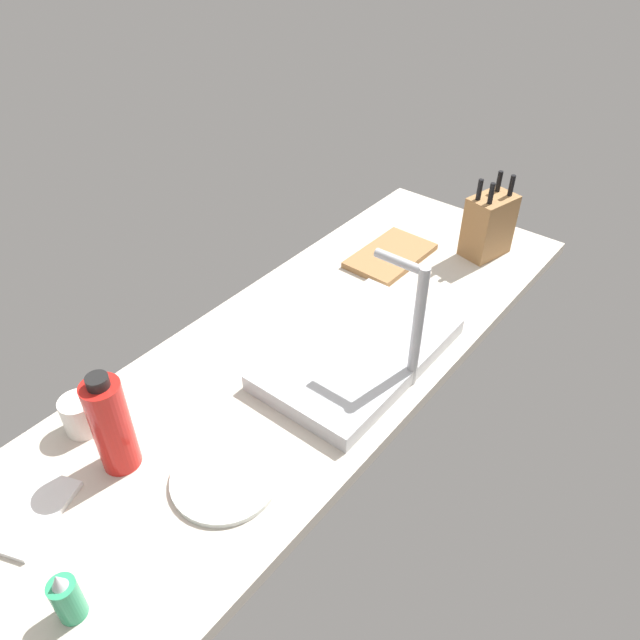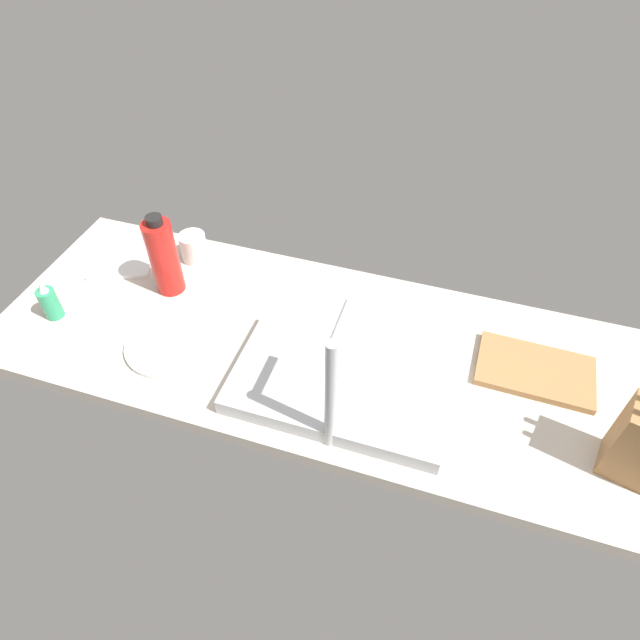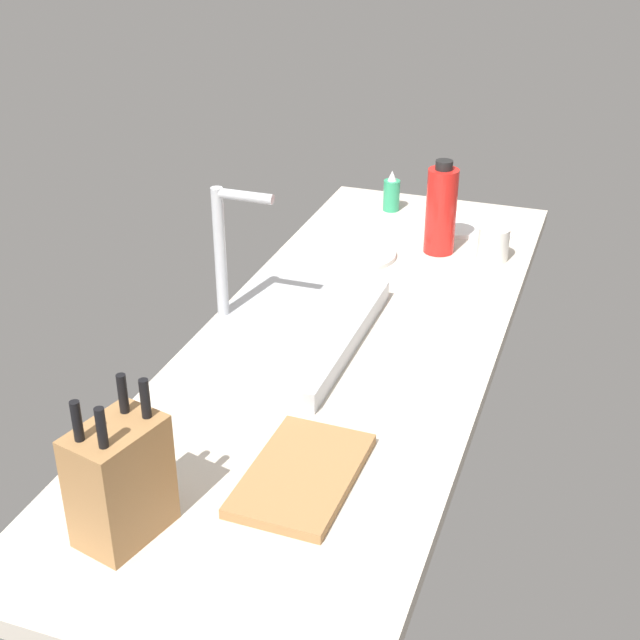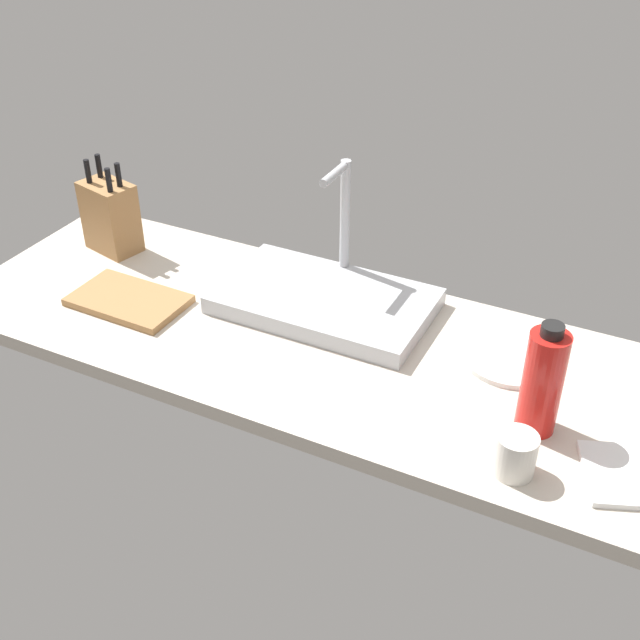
% 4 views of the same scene
% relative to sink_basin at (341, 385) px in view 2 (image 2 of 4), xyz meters
% --- Properties ---
extents(countertop_slab, '(1.75, 0.60, 0.04)m').
position_rel_sink_basin_xyz_m(countertop_slab, '(0.05, -0.12, -0.04)').
color(countertop_slab, beige).
rests_on(countertop_slab, ground).
extents(sink_basin, '(0.49, 0.29, 0.04)m').
position_rel_sink_basin_xyz_m(sink_basin, '(0.00, 0.00, 0.00)').
color(sink_basin, '#B7BABF').
rests_on(sink_basin, countertop_slab).
extents(faucet, '(0.06, 0.13, 0.31)m').
position_rel_sink_basin_xyz_m(faucet, '(-0.01, 0.13, 0.16)').
color(faucet, '#B7BABF').
rests_on(faucet, countertop_slab).
extents(cutting_board, '(0.27, 0.17, 0.02)m').
position_rel_sink_basin_xyz_m(cutting_board, '(-0.42, -0.19, -0.01)').
color(cutting_board, '#9E7042').
rests_on(cutting_board, countertop_slab).
extents(soap_bottle, '(0.05, 0.05, 0.11)m').
position_rel_sink_basin_xyz_m(soap_bottle, '(0.78, -0.00, 0.03)').
color(soap_bottle, '#2D9966').
rests_on(soap_bottle, countertop_slab).
extents(water_bottle, '(0.08, 0.08, 0.23)m').
position_rel_sink_basin_xyz_m(water_bottle, '(0.54, -0.19, 0.09)').
color(water_bottle, red).
rests_on(water_bottle, countertop_slab).
extents(dinner_plate, '(0.21, 0.21, 0.01)m').
position_rel_sink_basin_xyz_m(dinner_plate, '(0.44, -0.00, -0.02)').
color(dinner_plate, silver).
rests_on(dinner_plate, countertop_slab).
extents(dish_towel, '(0.22, 0.21, 0.01)m').
position_rel_sink_basin_xyz_m(dish_towel, '(0.73, -0.25, -0.02)').
color(dish_towel, white).
rests_on(dish_towel, countertop_slab).
extents(coffee_mug, '(0.08, 0.08, 0.08)m').
position_rel_sink_basin_xyz_m(coffee_mug, '(0.54, -0.33, 0.02)').
color(coffee_mug, silver).
rests_on(coffee_mug, countertop_slab).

